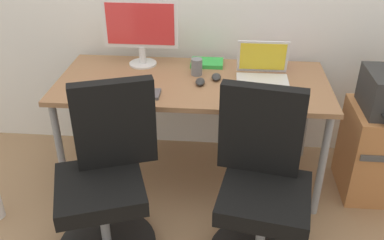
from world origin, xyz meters
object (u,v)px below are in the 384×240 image
object	(u,v)px
desktop_monitor	(141,28)
coffee_mug	(277,61)
office_chair_right	(262,188)
open_laptop	(263,71)
office_chair_left	(107,180)
side_cabinet	(382,151)

from	to	relation	value
desktop_monitor	coffee_mug	xyz separation A→B (m)	(0.88, 0.02, -0.20)
office_chair_right	open_laptop	xyz separation A→B (m)	(0.01, 0.68, 0.35)
office_chair_left	side_cabinet	world-z (taller)	office_chair_left
side_cabinet	coffee_mug	distance (m)	0.88
office_chair_left	open_laptop	bearing A→B (deg)	39.77
office_chair_left	side_cabinet	size ratio (longest dim) A/B	1.59
office_chair_left	desktop_monitor	distance (m)	1.02
open_laptop	coffee_mug	distance (m)	0.22
side_cabinet	office_chair_left	bearing A→B (deg)	-159.73
office_chair_right	coffee_mug	xyz separation A→B (m)	(0.12, 0.87, 0.34)
side_cabinet	desktop_monitor	distance (m)	1.72
office_chair_right	desktop_monitor	bearing A→B (deg)	131.43
office_chair_right	coffee_mug	distance (m)	0.95
coffee_mug	office_chair_right	bearing A→B (deg)	-97.66
office_chair_left	desktop_monitor	xyz separation A→B (m)	(0.05, 0.86, 0.55)
open_laptop	coffee_mug	bearing A→B (deg)	61.83
side_cabinet	desktop_monitor	world-z (taller)	desktop_monitor
side_cabinet	open_laptop	size ratio (longest dim) A/B	1.91
desktop_monitor	side_cabinet	bearing A→B (deg)	-9.76
office_chair_left	office_chair_right	size ratio (longest dim) A/B	1.00
office_chair_left	side_cabinet	xyz separation A→B (m)	(1.61, 0.59, -0.13)
office_chair_left	open_laptop	size ratio (longest dim) A/B	3.03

